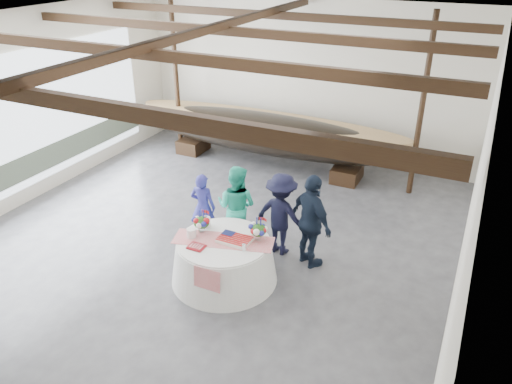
% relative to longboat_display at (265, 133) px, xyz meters
% --- Properties ---
extents(floor, '(10.00, 12.00, 0.01)m').
position_rel_longboat_display_xyz_m(floor, '(0.61, -4.69, -0.97)').
color(floor, '#3D3D42').
rests_on(floor, ground).
extents(wall_back, '(10.00, 0.02, 4.50)m').
position_rel_longboat_display_xyz_m(wall_back, '(0.61, 1.31, 1.28)').
color(wall_back, silver).
rests_on(wall_back, ground).
extents(wall_left, '(0.02, 12.00, 4.50)m').
position_rel_longboat_display_xyz_m(wall_left, '(-4.39, -4.69, 1.28)').
color(wall_left, silver).
rests_on(wall_left, ground).
extents(wall_right, '(0.02, 12.00, 4.50)m').
position_rel_longboat_display_xyz_m(wall_right, '(5.61, -4.69, 1.28)').
color(wall_right, silver).
rests_on(wall_right, ground).
extents(ceiling, '(10.00, 12.00, 0.01)m').
position_rel_longboat_display_xyz_m(ceiling, '(0.61, -4.69, 3.53)').
color(ceiling, white).
rests_on(ceiling, wall_back).
extents(pavilion_structure, '(9.80, 11.76, 4.50)m').
position_rel_longboat_display_xyz_m(pavilion_structure, '(0.61, -3.88, 3.03)').
color(pavilion_structure, black).
rests_on(pavilion_structure, ground).
extents(open_bay, '(0.03, 7.00, 3.20)m').
position_rel_longboat_display_xyz_m(open_bay, '(-4.34, -3.69, 0.85)').
color(open_bay, silver).
rests_on(open_bay, ground).
extents(longboat_display, '(8.12, 1.62, 1.52)m').
position_rel_longboat_display_xyz_m(longboat_display, '(0.00, 0.00, 0.00)').
color(longboat_display, black).
rests_on(longboat_display, ground).
extents(banquet_table, '(2.02, 2.02, 0.87)m').
position_rel_longboat_display_xyz_m(banquet_table, '(1.59, -5.30, -0.54)').
color(banquet_table, white).
rests_on(banquet_table, ground).
extents(tabletop_items, '(1.95, 1.06, 0.40)m').
position_rel_longboat_display_xyz_m(tabletop_items, '(1.57, -5.16, 0.04)').
color(tabletop_items, red).
rests_on(tabletop_items, banquet_table).
extents(guest_woman_blue, '(0.60, 0.43, 1.53)m').
position_rel_longboat_display_xyz_m(guest_woman_blue, '(0.46, -4.18, -0.21)').
color(guest_woman_blue, navy).
rests_on(guest_woman_blue, ground).
extents(guest_woman_teal, '(0.90, 0.71, 1.81)m').
position_rel_longboat_display_xyz_m(guest_woman_teal, '(1.22, -4.08, -0.07)').
color(guest_woman_teal, '#22B191').
rests_on(guest_woman_teal, ground).
extents(guest_man_left, '(1.21, 0.79, 1.77)m').
position_rel_longboat_display_xyz_m(guest_man_left, '(2.18, -3.96, -0.09)').
color(guest_man_left, black).
rests_on(guest_man_left, ground).
extents(guest_man_right, '(1.22, 1.04, 1.96)m').
position_rel_longboat_display_xyz_m(guest_man_right, '(2.88, -4.13, 0.01)').
color(guest_man_right, black).
rests_on(guest_man_right, ground).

